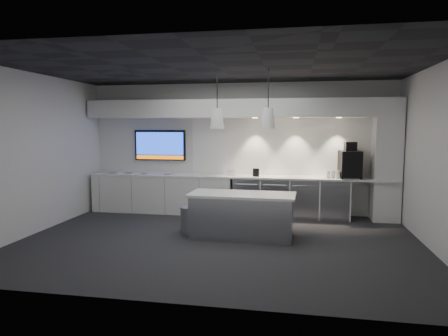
% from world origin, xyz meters
% --- Properties ---
extents(floor, '(7.00, 7.00, 0.00)m').
position_xyz_m(floor, '(0.00, 0.00, 0.00)').
color(floor, '#28282A').
rests_on(floor, ground).
extents(ceiling, '(7.00, 7.00, 0.00)m').
position_xyz_m(ceiling, '(0.00, 0.00, 3.00)').
color(ceiling, black).
rests_on(ceiling, wall_back).
extents(wall_back, '(7.00, 0.00, 7.00)m').
position_xyz_m(wall_back, '(0.00, 2.50, 1.50)').
color(wall_back, white).
rests_on(wall_back, floor).
extents(wall_front, '(7.00, 0.00, 7.00)m').
position_xyz_m(wall_front, '(0.00, -2.50, 1.50)').
color(wall_front, white).
rests_on(wall_front, floor).
extents(wall_left, '(0.00, 7.00, 7.00)m').
position_xyz_m(wall_left, '(-3.50, 0.00, 1.50)').
color(wall_left, white).
rests_on(wall_left, floor).
extents(wall_right, '(0.00, 7.00, 7.00)m').
position_xyz_m(wall_right, '(3.50, 0.00, 1.50)').
color(wall_right, white).
rests_on(wall_right, floor).
extents(back_counter, '(6.80, 0.65, 0.04)m').
position_xyz_m(back_counter, '(0.00, 2.17, 0.88)').
color(back_counter, white).
rests_on(back_counter, left_base_cabinets).
extents(left_base_cabinets, '(3.30, 0.63, 0.86)m').
position_xyz_m(left_base_cabinets, '(-1.75, 2.17, 0.43)').
color(left_base_cabinets, white).
rests_on(left_base_cabinets, floor).
extents(fridge_unit_a, '(0.60, 0.61, 0.85)m').
position_xyz_m(fridge_unit_a, '(0.25, 2.17, 0.42)').
color(fridge_unit_a, '#93959B').
rests_on(fridge_unit_a, floor).
extents(fridge_unit_b, '(0.60, 0.61, 0.85)m').
position_xyz_m(fridge_unit_b, '(0.88, 2.17, 0.42)').
color(fridge_unit_b, '#93959B').
rests_on(fridge_unit_b, floor).
extents(fridge_unit_c, '(0.60, 0.61, 0.85)m').
position_xyz_m(fridge_unit_c, '(1.51, 2.17, 0.42)').
color(fridge_unit_c, '#93959B').
rests_on(fridge_unit_c, floor).
extents(fridge_unit_d, '(0.60, 0.61, 0.85)m').
position_xyz_m(fridge_unit_d, '(2.14, 2.17, 0.42)').
color(fridge_unit_d, '#93959B').
rests_on(fridge_unit_d, floor).
extents(backsplash, '(4.60, 0.03, 1.30)m').
position_xyz_m(backsplash, '(1.20, 2.48, 1.55)').
color(backsplash, white).
rests_on(backsplash, wall_back).
extents(soffit, '(6.90, 0.60, 0.40)m').
position_xyz_m(soffit, '(0.00, 2.20, 2.40)').
color(soffit, white).
rests_on(soffit, wall_back).
extents(column, '(0.55, 0.55, 2.60)m').
position_xyz_m(column, '(3.20, 2.20, 1.30)').
color(column, white).
rests_on(column, floor).
extents(wall_tv, '(1.25, 0.07, 0.72)m').
position_xyz_m(wall_tv, '(-1.90, 2.45, 1.56)').
color(wall_tv, black).
rests_on(wall_tv, wall_back).
extents(island, '(1.93, 0.87, 0.81)m').
position_xyz_m(island, '(0.37, 0.35, 0.41)').
color(island, '#93959B').
rests_on(island, floor).
extents(bin, '(0.44, 0.44, 0.50)m').
position_xyz_m(bin, '(-0.63, 0.46, 0.25)').
color(bin, '#93959B').
rests_on(bin, floor).
extents(coffee_machine, '(0.47, 0.64, 0.78)m').
position_xyz_m(coffee_machine, '(2.46, 2.20, 1.22)').
color(coffee_machine, black).
rests_on(coffee_machine, back_counter).
extents(sign_black, '(0.14, 0.05, 0.18)m').
position_xyz_m(sign_black, '(0.45, 2.08, 0.99)').
color(sign_black, black).
rests_on(sign_black, back_counter).
extents(sign_white, '(0.18, 0.05, 0.14)m').
position_xyz_m(sign_white, '(-0.11, 2.11, 0.97)').
color(sign_white, white).
rests_on(sign_white, back_counter).
extents(cup_cluster, '(0.29, 0.19, 0.16)m').
position_xyz_m(cup_cluster, '(2.11, 2.13, 0.98)').
color(cup_cluster, white).
rests_on(cup_cluster, back_counter).
extents(tray_a, '(0.20, 0.20, 0.02)m').
position_xyz_m(tray_a, '(-2.98, 2.13, 0.91)').
color(tray_a, '#959595').
rests_on(tray_a, back_counter).
extents(tray_b, '(0.17, 0.17, 0.02)m').
position_xyz_m(tray_b, '(-2.57, 2.15, 0.91)').
color(tray_b, '#959595').
rests_on(tray_b, back_counter).
extents(tray_c, '(0.17, 0.17, 0.02)m').
position_xyz_m(tray_c, '(-2.16, 2.11, 0.91)').
color(tray_c, '#959595').
rests_on(tray_c, back_counter).
extents(tray_d, '(0.19, 0.19, 0.02)m').
position_xyz_m(tray_d, '(-1.60, 2.13, 0.91)').
color(tray_d, '#959595').
rests_on(tray_d, back_counter).
extents(pendant_left, '(0.25, 0.25, 1.06)m').
position_xyz_m(pendant_left, '(-0.08, 0.35, 2.15)').
color(pendant_left, white).
rests_on(pendant_left, ceiling).
extents(pendant_right, '(0.25, 0.25, 1.06)m').
position_xyz_m(pendant_right, '(0.82, 0.35, 2.15)').
color(pendant_right, white).
rests_on(pendant_right, ceiling).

